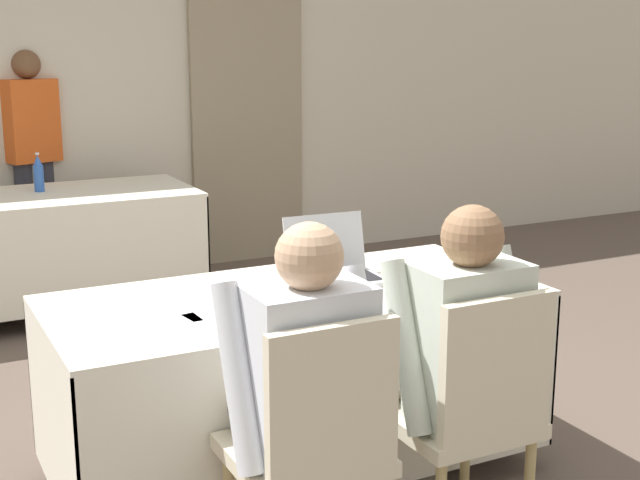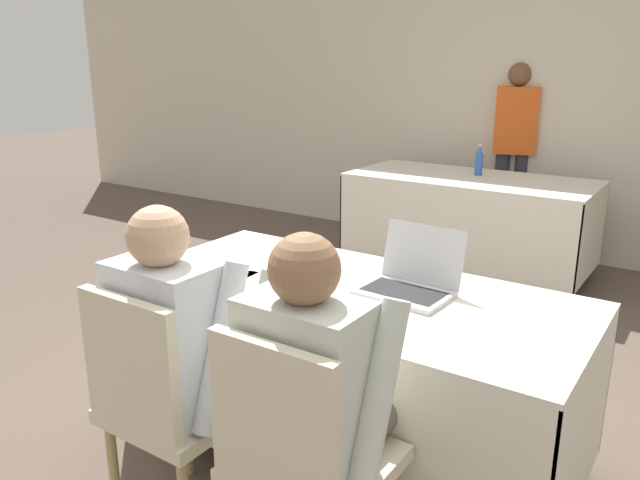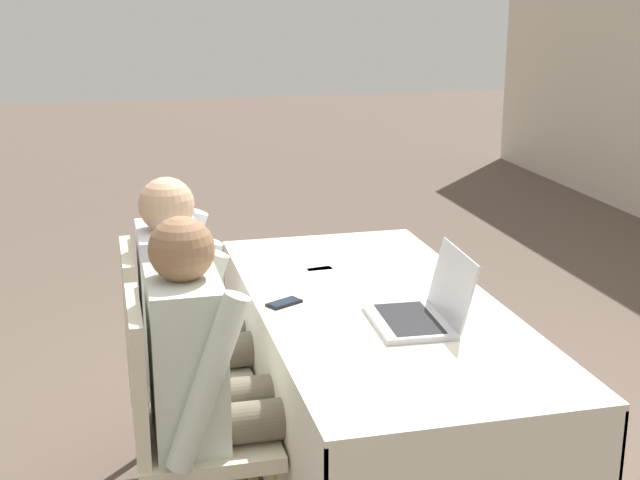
% 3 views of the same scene
% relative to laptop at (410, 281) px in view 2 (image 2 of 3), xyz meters
% --- Properties ---
extents(ground_plane, '(24.00, 24.00, 0.00)m').
position_rel_laptop_xyz_m(ground_plane, '(-0.22, -0.09, -0.79)').
color(ground_plane, brown).
extents(wall_back, '(12.00, 0.06, 2.70)m').
position_rel_laptop_xyz_m(wall_back, '(-0.22, 3.25, 0.56)').
color(wall_back, beige).
rests_on(wall_back, ground_plane).
extents(conference_table_near, '(1.83, 0.85, 0.75)m').
position_rel_laptop_xyz_m(conference_table_near, '(-0.22, -0.09, -0.22)').
color(conference_table_near, silver).
rests_on(conference_table_near, ground_plane).
extents(conference_table_far, '(1.83, 0.85, 0.75)m').
position_rel_laptop_xyz_m(conference_table_far, '(-0.70, 2.49, -0.22)').
color(conference_table_far, silver).
rests_on(conference_table_far, ground_plane).
extents(laptop, '(0.36, 0.31, 0.25)m').
position_rel_laptop_xyz_m(laptop, '(0.00, 0.00, 0.00)').
color(laptop, '#B7B7BC').
rests_on(laptop, conference_table_near).
extents(cell_phone, '(0.11, 0.14, 0.01)m').
position_rel_laptop_xyz_m(cell_phone, '(-0.29, -0.41, -0.04)').
color(cell_phone, black).
rests_on(cell_phone, conference_table_near).
extents(paper_beside_laptop, '(0.30, 0.35, 0.00)m').
position_rel_laptop_xyz_m(paper_beside_laptop, '(-0.43, 0.06, -0.05)').
color(paper_beside_laptop, white).
rests_on(paper_beside_laptop, conference_table_near).
extents(paper_centre_table, '(0.22, 0.30, 0.00)m').
position_rel_laptop_xyz_m(paper_centre_table, '(-0.74, -0.10, -0.05)').
color(paper_centre_table, white).
rests_on(paper_centre_table, conference_table_near).
extents(paper_left_edge, '(0.25, 0.33, 0.00)m').
position_rel_laptop_xyz_m(paper_left_edge, '(-0.56, -0.27, -0.05)').
color(paper_left_edge, white).
rests_on(paper_left_edge, conference_table_near).
extents(water_bottle, '(0.06, 0.06, 0.24)m').
position_rel_laptop_xyz_m(water_bottle, '(-0.69, 2.60, 0.06)').
color(water_bottle, '#2D5BB7').
rests_on(water_bottle, conference_table_far).
extents(chair_near_left, '(0.44, 0.44, 0.92)m').
position_rel_laptop_xyz_m(chair_near_left, '(-0.50, -0.82, -0.28)').
color(chair_near_left, tan).
rests_on(chair_near_left, ground_plane).
extents(chair_near_right, '(0.44, 0.44, 0.92)m').
position_rel_laptop_xyz_m(chair_near_right, '(0.07, -0.82, -0.28)').
color(chair_near_right, tan).
rests_on(chair_near_right, ground_plane).
extents(person_checkered_shirt, '(0.50, 0.52, 1.18)m').
position_rel_laptop_xyz_m(person_checkered_shirt, '(-0.50, -0.71, -0.12)').
color(person_checkered_shirt, '#665B4C').
rests_on(person_checkered_shirt, ground_plane).
extents(person_white_shirt, '(0.50, 0.52, 1.18)m').
position_rel_laptop_xyz_m(person_white_shirt, '(0.07, -0.71, -0.12)').
color(person_white_shirt, '#665B4C').
rests_on(person_white_shirt, ground_plane).
extents(person_red_shirt, '(0.38, 0.29, 1.59)m').
position_rel_laptop_xyz_m(person_red_shirt, '(-0.62, 3.22, 0.12)').
color(person_red_shirt, '#33333D').
rests_on(person_red_shirt, ground_plane).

